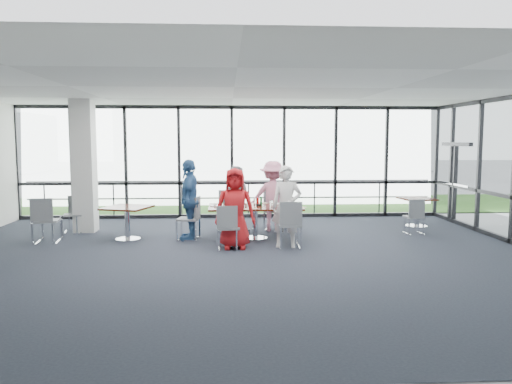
{
  "coord_description": "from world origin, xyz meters",
  "views": [
    {
      "loc": [
        -0.15,
        -9.3,
        2.24
      ],
      "look_at": [
        0.49,
        1.53,
        1.1
      ],
      "focal_mm": 35.0,
      "sensor_mm": 36.0,
      "label": 1
    }
  ],
  "objects": [
    {
      "name": "side_table_right",
      "position": [
        4.73,
        3.17,
        0.62
      ],
      "size": [
        0.88,
        0.88,
        0.75
      ],
      "rotation": [
        0.0,
        0.0,
        0.14
      ],
      "color": "#3B1609",
      "rests_on": "ground"
    },
    {
      "name": "tumbler_d",
      "position": [
        -0.27,
        1.61,
        0.82
      ],
      "size": [
        0.07,
        0.07,
        0.14
      ],
      "primitive_type": "cylinder",
      "color": "white",
      "rests_on": "main_table"
    },
    {
      "name": "diner_end",
      "position": [
        -0.98,
        1.84,
        0.9
      ],
      "size": [
        0.63,
        1.09,
        1.81
      ],
      "primitive_type": "imported",
      "rotation": [
        0.0,
        0.0,
        -1.62
      ],
      "color": "#2F598C",
      "rests_on": "ground"
    },
    {
      "name": "tumbler_c",
      "position": [
        0.5,
        2.08,
        0.82
      ],
      "size": [
        0.07,
        0.07,
        0.14
      ],
      "primitive_type": "cylinder",
      "color": "white",
      "rests_on": "main_table"
    },
    {
      "name": "grass_strip",
      "position": [
        0.0,
        8.0,
        0.01
      ],
      "size": [
        80.0,
        5.0,
        0.01
      ],
      "primitive_type": "cube",
      "color": "#265017",
      "rests_on": "ground"
    },
    {
      "name": "menu_a",
      "position": [
        0.35,
        1.38,
        0.75
      ],
      "size": [
        0.38,
        0.34,
        0.0
      ],
      "primitive_type": "cube",
      "rotation": [
        0.0,
        0.0,
        0.48
      ],
      "color": "beige",
      "rests_on": "main_table"
    },
    {
      "name": "apron",
      "position": [
        0.0,
        10.0,
        -0.02
      ],
      "size": [
        80.0,
        70.0,
        0.02
      ],
      "primitive_type": "cube",
      "color": "gray",
      "rests_on": "ground"
    },
    {
      "name": "curtain_wall_back",
      "position": [
        0.0,
        5.0,
        1.6
      ],
      "size": [
        12.0,
        0.1,
        3.2
      ],
      "primitive_type": "cube",
      "color": "white",
      "rests_on": "ground"
    },
    {
      "name": "diner_near_right",
      "position": [
        1.09,
        0.93,
        0.85
      ],
      "size": [
        0.68,
        0.55,
        1.71
      ],
      "primitive_type": "imported",
      "rotation": [
        0.0,
        0.0,
        -0.15
      ],
      "color": "silver",
      "rests_on": "ground"
    },
    {
      "name": "tumbler_b",
      "position": [
        0.83,
        1.58,
        0.83
      ],
      "size": [
        0.08,
        0.08,
        0.15
      ],
      "primitive_type": "cylinder",
      "color": "white",
      "rests_on": "main_table"
    },
    {
      "name": "ceiling",
      "position": [
        0.0,
        0.0,
        3.2
      ],
      "size": [
        12.0,
        10.0,
        0.04
      ],
      "primitive_type": "cube",
      "color": "white",
      "rests_on": "ground"
    },
    {
      "name": "green_bottle",
      "position": [
        0.63,
        1.94,
        0.85
      ],
      "size": [
        0.05,
        0.05,
        0.2
      ],
      "primitive_type": "cylinder",
      "color": "#257839",
      "rests_on": "main_table"
    },
    {
      "name": "floor",
      "position": [
        0.0,
        0.0,
        -0.01
      ],
      "size": [
        12.0,
        10.0,
        0.02
      ],
      "primitive_type": "cube",
      "color": "#212531",
      "rests_on": "ground"
    },
    {
      "name": "chair_main_end",
      "position": [
        -1.02,
        1.83,
        0.47
      ],
      "size": [
        0.53,
        0.53,
        0.94
      ],
      "primitive_type": null,
      "rotation": [
        0.0,
        0.0,
        -1.75
      ],
      "color": "slate",
      "rests_on": "ground"
    },
    {
      "name": "ketchup_bottle",
      "position": [
        0.55,
        1.94,
        0.84
      ],
      "size": [
        0.06,
        0.06,
        0.18
      ],
      "primitive_type": "cylinder",
      "color": "#B90807",
      "rests_on": "main_table"
    },
    {
      "name": "chair_spare_r",
      "position": [
        4.29,
        2.18,
        0.42
      ],
      "size": [
        0.44,
        0.44,
        0.83
      ],
      "primitive_type": null,
      "rotation": [
        0.0,
        0.0,
        0.08
      ],
      "color": "slate",
      "rests_on": "ground"
    },
    {
      "name": "wall_front",
      "position": [
        0.0,
        -5.0,
        1.6
      ],
      "size": [
        12.0,
        0.1,
        3.2
      ],
      "primitive_type": "cube",
      "color": "silver",
      "rests_on": "ground"
    },
    {
      "name": "exit_door",
      "position": [
        6.0,
        3.75,
        1.05
      ],
      "size": [
        0.12,
        1.6,
        2.1
      ],
      "primitive_type": "cube",
      "color": "black",
      "rests_on": "ground"
    },
    {
      "name": "diner_near_left",
      "position": [
        0.01,
        0.86,
        0.83
      ],
      "size": [
        0.82,
        0.54,
        1.67
      ],
      "primitive_type": "imported",
      "rotation": [
        0.0,
        0.0,
        -0.02
      ],
      "color": "#B31519",
      "rests_on": "ground"
    },
    {
      "name": "main_table",
      "position": [
        0.49,
        1.83,
        0.64
      ],
      "size": [
        2.09,
        1.15,
        0.75
      ],
      "rotation": [
        0.0,
        0.0,
        0.0
      ],
      "color": "#3B1609",
      "rests_on": "ground"
    },
    {
      "name": "chair_main_fl",
      "position": [
        -0.11,
        2.87,
        0.48
      ],
      "size": [
        0.52,
        0.52,
        0.96
      ],
      "primitive_type": null,
      "rotation": [
        0.0,
        0.0,
        3.03
      ],
      "color": "slate",
      "rests_on": "ground"
    },
    {
      "name": "chair_main_fr",
      "position": [
        1.05,
        2.96,
        0.48
      ],
      "size": [
        0.57,
        0.57,
        0.95
      ],
      "primitive_type": null,
      "rotation": [
        0.0,
        0.0,
        2.89
      ],
      "color": "slate",
      "rests_on": "ground"
    },
    {
      "name": "chair_spare_lb",
      "position": [
        -3.88,
        2.9,
        0.43
      ],
      "size": [
        0.51,
        0.51,
        0.86
      ],
      "primitive_type": null,
      "rotation": [
        0.0,
        0.0,
        3.38
      ],
      "color": "slate",
      "rests_on": "ground"
    },
    {
      "name": "plate_end",
      "position": [
        -0.42,
        1.89,
        0.76
      ],
      "size": [
        0.24,
        0.24,
        0.01
      ],
      "primitive_type": "cylinder",
      "color": "white",
      "rests_on": "main_table"
    },
    {
      "name": "plate_fl",
      "position": [
        0.02,
        2.22,
        0.76
      ],
      "size": [
        0.24,
        0.24,
        0.01
      ],
      "primitive_type": "cylinder",
      "color": "white",
      "rests_on": "main_table"
    },
    {
      "name": "tumbler_a",
      "position": [
        0.21,
        1.52,
        0.81
      ],
      "size": [
        0.06,
        0.06,
        0.13
      ],
      "primitive_type": "cylinder",
      "color": "white",
      "rests_on": "main_table"
    },
    {
      "name": "menu_b",
      "position": [
        1.43,
        1.57,
        0.75
      ],
      "size": [
        0.38,
        0.37,
        0.0
      ],
      "primitive_type": "cube",
      "rotation": [
        0.0,
        0.0,
        -0.71
      ],
      "color": "beige",
      "rests_on": "main_table"
    },
    {
      "name": "side_table_left",
      "position": [
        -2.38,
        1.89,
        0.64
      ],
      "size": [
        1.16,
        1.16,
        0.75
      ],
      "rotation": [
        0.0,
        0.0,
        -0.32
      ],
      "color": "#3B1609",
      "rests_on": "ground"
    },
    {
      "name": "chair_main_nl",
      "position": [
        -0.13,
        0.77,
        0.45
      ],
      "size": [
        0.48,
        0.48,
        0.9
      ],
      "primitive_type": null,
      "rotation": [
        0.0,
        0.0,
        0.1
      ],
      "color": "slate",
      "rests_on": "ground"
    },
    {
      "name": "condiment_caddy",
      "position": [
        0.57,
        1.86,
        0.77
      ],
      "size": [
        0.1,
        0.07,
        0.04
      ],
      "primitive_type": "cube",
      "color": "black",
      "rests_on": "main_table"
    },
    {
      "name": "diner_far_left",
      "position": [
        0.04,
        2.74,
        0.8
      ],
      "size": [
        0.86,
        0.64,
        1.6
      ],
      "primitive_type": "imported",
      "rotation": [
        0.0,
        0.0,
        2.93
      ],
      "color": "slate",
      "rests_on": "ground"
    },
    {
      "name": "plate_nl",
      "position": [
        -0.07,
        1.41,
        0.76
      ],
      "size": [
        0.25,
        0.25,
        0.01
      ],
      "primitive_type": "cylinder",
      "color": "white",
      "rests_on": "main_table"
    },
    {
      "name": "plate_nr",
      "position": [
        1.1,
        1.42,
        0.76
      ],
      "size": [
        0.27,
        0.27,
        0.01
      ],
      "primitive_type": "cylinder",
      "color": "white",
      "rests_on": "main_table"
    },
    {
      "name": "plate_fr",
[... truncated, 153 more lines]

